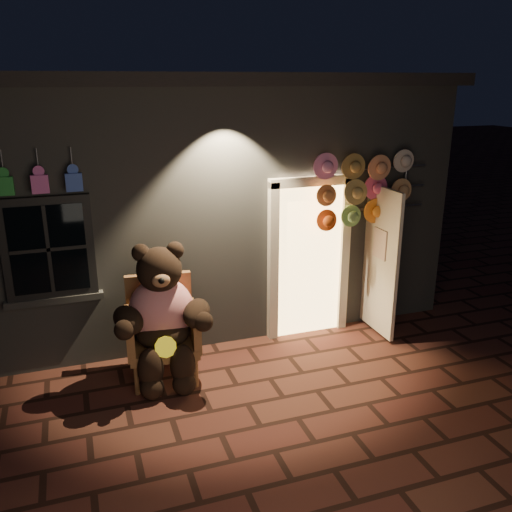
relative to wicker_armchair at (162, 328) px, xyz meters
name	(u,v)px	position (x,y,z in m)	size (l,w,h in m)	color
ground	(248,404)	(0.74, -0.97, -0.59)	(60.00, 60.00, 0.00)	#4F281E
shop_building	(172,184)	(0.75, 3.01, 1.14)	(7.30, 5.95, 3.51)	slate
wicker_armchair	(162,328)	(0.00, 0.00, 0.00)	(0.88, 0.80, 1.19)	#8E5E37
teddy_bear	(162,315)	(-0.01, -0.15, 0.23)	(1.20, 0.97, 1.66)	red
hat_rack	(364,191)	(2.78, 0.31, 1.40)	(1.65, 0.22, 2.47)	#59595E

